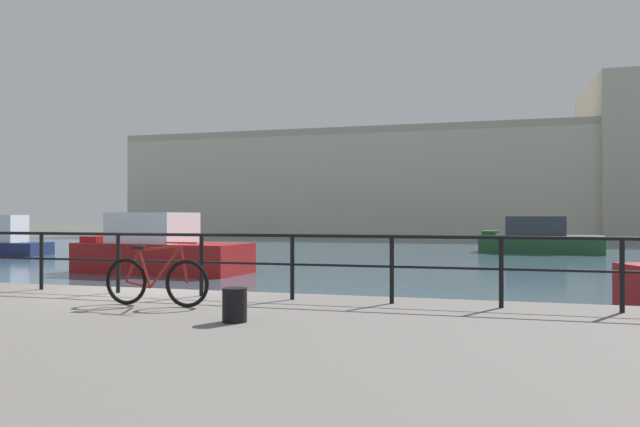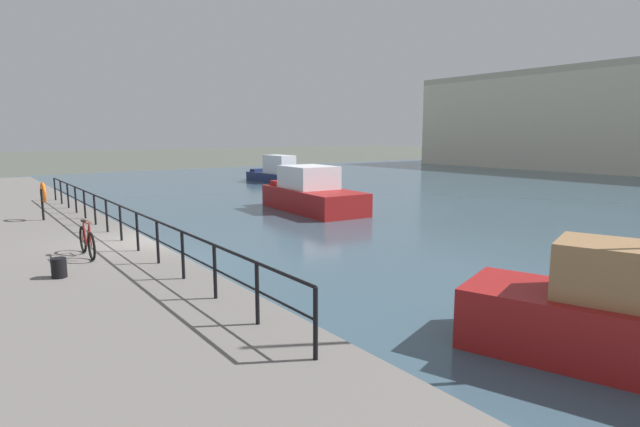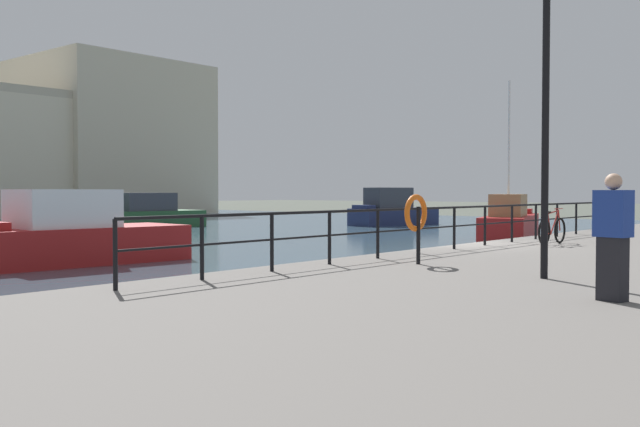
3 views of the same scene
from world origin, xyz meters
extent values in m
plane|color=#4C5147|center=(0.00, 0.00, 0.00)|extent=(240.00, 240.00, 0.00)
cube|color=#385160|center=(0.00, 30.20, 0.01)|extent=(80.00, 60.00, 0.01)
cube|color=beige|center=(0.00, 53.97, 5.12)|extent=(63.31, 14.67, 10.25)
cube|color=#B1A993|center=(0.00, 46.93, 10.60)|extent=(63.31, 0.60, 0.70)
cube|color=maroon|center=(-5.90, 10.20, 0.58)|extent=(6.79, 3.24, 1.13)
cube|color=silver|center=(-6.35, 10.24, 1.72)|extent=(3.02, 2.48, 1.16)
cube|color=maroon|center=(-8.65, 10.45, 1.26)|extent=(0.95, 1.93, 0.24)
cube|color=#23512D|center=(9.11, 27.18, 0.53)|extent=(7.11, 3.75, 1.03)
cube|color=#333842|center=(8.88, 27.21, 1.60)|extent=(3.58, 2.96, 1.11)
cube|color=#23512D|center=(6.27, 27.52, 1.16)|extent=(1.06, 2.15, 0.24)
cylinder|color=black|center=(-2.00, -0.75, 1.31)|extent=(0.07, 0.07, 1.05)
cylinder|color=black|center=(-0.36, -0.75, 1.31)|extent=(0.07, 0.07, 1.05)
cylinder|color=black|center=(1.29, -0.75, 1.31)|extent=(0.07, 0.07, 1.05)
cylinder|color=black|center=(2.93, -0.75, 1.31)|extent=(0.07, 0.07, 1.05)
cylinder|color=black|center=(4.58, -0.75, 1.31)|extent=(0.07, 0.07, 1.05)
cylinder|color=black|center=(6.22, -0.75, 1.31)|extent=(0.07, 0.07, 1.05)
cylinder|color=black|center=(7.87, -0.75, 1.31)|extent=(0.07, 0.07, 1.05)
cylinder|color=black|center=(-1.18, -0.75, 1.84)|extent=(21.39, 0.06, 0.06)
cylinder|color=black|center=(-1.18, -0.75, 1.36)|extent=(21.39, 0.04, 0.04)
torus|color=black|center=(1.68, -2.00, 1.15)|extent=(0.72, 0.07, 0.72)
torus|color=black|center=(0.63, -1.99, 1.15)|extent=(0.72, 0.07, 0.72)
cylinder|color=maroon|center=(1.32, -1.99, 1.39)|extent=(0.55, 0.04, 0.66)
cylinder|color=maroon|center=(0.96, -1.99, 1.35)|extent=(0.23, 0.04, 0.58)
cylinder|color=maroon|center=(1.22, -1.99, 1.67)|extent=(0.72, 0.04, 0.11)
cylinder|color=maroon|center=(0.85, -1.99, 1.11)|extent=(0.43, 0.04, 0.12)
cylinder|color=maroon|center=(0.75, -1.99, 1.39)|extent=(0.26, 0.04, 0.51)
cylinder|color=maroon|center=(1.63, -2.00, 1.43)|extent=(0.14, 0.04, 0.57)
cube|color=black|center=(0.86, -1.99, 1.68)|extent=(0.22, 0.09, 0.05)
cylinder|color=maroon|center=(1.58, -1.99, 1.76)|extent=(0.52, 0.03, 0.02)
cylinder|color=black|center=(2.87, -2.93, 1.01)|extent=(0.32, 0.32, 0.44)
camera|label=1|loc=(6.01, -10.04, 2.15)|focal=33.39mm
camera|label=2|loc=(14.87, -4.61, 3.91)|focal=28.06mm
camera|label=3|loc=(-17.92, -9.80, 2.24)|focal=40.27mm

